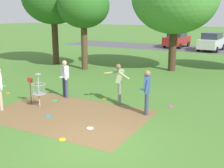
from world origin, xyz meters
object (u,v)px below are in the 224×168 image
(disc_golf_basket, at_px, (38,89))
(frisbee_mid_grass, at_px, (105,99))
(frisbee_by_tee, at_px, (62,139))
(frisbee_scattered_b, at_px, (55,101))
(frisbee_far_right, at_px, (90,128))
(frisbee_scattered_a, at_px, (8,93))
(player_throwing, at_px, (65,77))
(frisbee_near_basket, at_px, (48,116))
(player_waiting_left, at_px, (147,90))
(player_waiting_right, at_px, (119,81))
(frisbee_far_left, at_px, (171,106))
(tree_mid_right, at_px, (83,6))
(parked_car_leftmost, at_px, (177,39))
(parked_car_center_left, at_px, (211,42))

(disc_golf_basket, xyz_separation_m, frisbee_mid_grass, (1.92, 2.20, -0.74))
(frisbee_by_tee, relative_size, frisbee_scattered_b, 0.86)
(frisbee_far_right, bearing_deg, disc_golf_basket, 162.12)
(frisbee_scattered_a, bearing_deg, frisbee_by_tee, -28.14)
(player_throwing, bearing_deg, frisbee_far_right, -41.24)
(frisbee_near_basket, bearing_deg, frisbee_scattered_a, 157.55)
(player_throwing, distance_m, frisbee_far_right, 4.09)
(player_waiting_left, height_order, player_waiting_right, same)
(disc_golf_basket, height_order, frisbee_scattered_b, disc_golf_basket)
(disc_golf_basket, relative_size, player_throwing, 0.81)
(frisbee_by_tee, bearing_deg, frisbee_far_right, 76.75)
(player_waiting_right, distance_m, frisbee_mid_grass, 1.32)
(frisbee_far_left, height_order, frisbee_scattered_a, same)
(player_waiting_right, bearing_deg, frisbee_far_left, 16.24)
(frisbee_near_basket, bearing_deg, disc_golf_basket, 146.21)
(tree_mid_right, xyz_separation_m, parked_car_leftmost, (1.90, 15.89, -3.27))
(frisbee_by_tee, bearing_deg, tree_mid_right, 119.86)
(player_throwing, height_order, parked_car_leftmost, parked_car_leftmost)
(player_waiting_left, xyz_separation_m, frisbee_scattered_a, (-7.01, -0.38, -0.96))
(frisbee_mid_grass, xyz_separation_m, parked_car_leftmost, (-2.81, 21.41, 0.91))
(frisbee_mid_grass, distance_m, frisbee_far_right, 3.45)
(player_throwing, distance_m, frisbee_by_tee, 4.75)
(frisbee_by_tee, height_order, frisbee_scattered_a, same)
(frisbee_scattered_a, bearing_deg, player_waiting_left, 3.10)
(frisbee_near_basket, xyz_separation_m, parked_car_center_left, (1.91, 23.02, 0.91))
(player_waiting_right, relative_size, parked_car_center_left, 0.39)
(frisbee_far_right, bearing_deg, frisbee_scattered_b, 147.95)
(frisbee_far_left, xyz_separation_m, frisbee_scattered_a, (-7.56, -1.73, 0.00))
(frisbee_scattered_b, xyz_separation_m, parked_car_leftmost, (-0.99, 22.71, 0.91))
(frisbee_near_basket, xyz_separation_m, frisbee_by_tee, (1.72, -1.39, 0.00))
(disc_golf_basket, bearing_deg, frisbee_by_tee, -36.95)
(frisbee_far_right, bearing_deg, player_waiting_right, 97.71)
(frisbee_far_right, bearing_deg, parked_car_leftmost, 99.34)
(player_waiting_right, relative_size, frisbee_scattered_a, 8.17)
(disc_golf_basket, distance_m, player_throwing, 1.62)
(frisbee_scattered_a, relative_size, parked_car_center_left, 0.05)
(frisbee_mid_grass, distance_m, parked_car_leftmost, 21.62)
(frisbee_near_basket, relative_size, frisbee_scattered_b, 0.88)
(disc_golf_basket, bearing_deg, player_waiting_right, 35.13)
(frisbee_scattered_a, distance_m, parked_car_center_left, 22.20)
(frisbee_mid_grass, bearing_deg, frisbee_far_right, -68.83)
(disc_golf_basket, height_order, parked_car_center_left, parked_car_center_left)
(frisbee_near_basket, distance_m, frisbee_by_tee, 2.22)
(player_throwing, relative_size, frisbee_by_tee, 7.88)
(player_waiting_right, xyz_separation_m, frisbee_scattered_b, (-2.66, -1.04, -0.98))
(tree_mid_right, bearing_deg, disc_golf_basket, -70.14)
(tree_mid_right, bearing_deg, player_throwing, -64.16)
(frisbee_by_tee, bearing_deg, parked_car_center_left, 89.56)
(disc_golf_basket, height_order, player_waiting_left, player_waiting_left)
(player_waiting_right, xyz_separation_m, frisbee_scattered_a, (-5.47, -1.12, -0.98))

